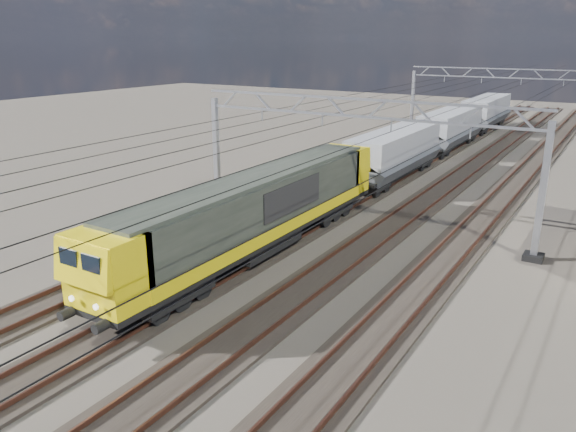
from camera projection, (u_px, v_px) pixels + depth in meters
The scene contains 12 objects.
ground at pixel (318, 248), 28.22m from camera, with size 160.00×160.00×0.00m, color black.
track_outer_west at pixel (223, 227), 31.19m from camera, with size 2.60×140.00×0.30m.
track_loco at pixel (284, 240), 29.20m from camera, with size 2.60×140.00×0.30m.
track_inner_east at pixel (354, 254), 27.20m from camera, with size 2.60×140.00×0.30m.
track_outer_east at pixel (435, 272), 25.21m from camera, with size 2.60×140.00×0.30m.
catenary_gantry_mid at pixel (354, 158), 30.29m from camera, with size 19.90×0.90×7.11m.
catenary_gantry_far at pixel (499, 99), 59.53m from camera, with size 19.90×0.90×7.11m.
overhead_wires at pixel (385, 115), 32.98m from camera, with size 12.03×140.00×0.53m.
locomotive at pixel (258, 209), 26.62m from camera, with size 2.76×21.10×3.62m.
hopper_wagon_lead at pixel (395, 151), 41.02m from camera, with size 3.38×13.00×3.25m.
hopper_wagon_mid at pixel (451, 126), 52.56m from camera, with size 3.38×13.00×3.25m.
hopper_wagon_third at pixel (486, 110), 64.10m from camera, with size 3.38×13.00×3.25m.
Camera 1 is at (12.54, -23.29, 10.08)m, focal length 35.00 mm.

